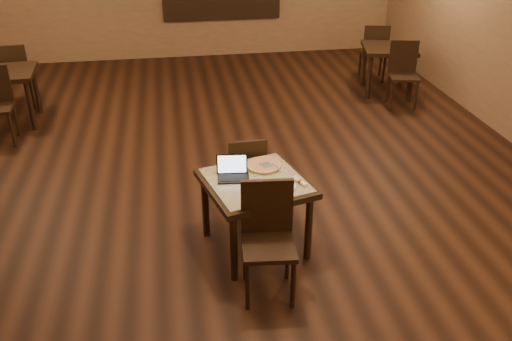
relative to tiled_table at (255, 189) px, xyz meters
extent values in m
plane|color=black|center=(-0.09, 1.69, -0.66)|extent=(10.00, 10.00, 0.00)
cylinder|color=black|center=(-0.27, -0.46, -0.31)|extent=(0.07, 0.07, 0.71)
cylinder|color=black|center=(-0.46, 0.27, -0.31)|extent=(0.07, 0.07, 0.71)
cylinder|color=black|center=(0.46, -0.27, -0.31)|extent=(0.07, 0.07, 0.71)
cylinder|color=black|center=(0.27, 0.46, -0.31)|extent=(0.07, 0.07, 0.71)
cube|color=black|center=(0.00, 0.00, 0.06)|extent=(1.12, 1.12, 0.06)
cube|color=#24179B|center=(0.00, 0.00, 0.09)|extent=(1.03, 1.03, 0.02)
cylinder|color=black|center=(-0.21, -0.87, -0.42)|extent=(0.04, 0.04, 0.48)
cylinder|color=black|center=(-0.17, -0.49, -0.42)|extent=(0.04, 0.04, 0.48)
cylinder|color=black|center=(0.17, -0.91, -0.42)|extent=(0.04, 0.04, 0.48)
cylinder|color=black|center=(0.21, -0.53, -0.42)|extent=(0.04, 0.04, 0.48)
cube|color=black|center=(0.00, -0.70, -0.16)|extent=(0.49, 0.49, 0.04)
cube|color=black|center=(0.02, -0.50, 0.12)|extent=(0.45, 0.08, 0.51)
cylinder|color=black|center=(0.16, 0.88, -0.45)|extent=(0.04, 0.04, 0.43)
cylinder|color=black|center=(0.18, 0.54, -0.45)|extent=(0.04, 0.04, 0.43)
cylinder|color=black|center=(-0.18, 0.86, -0.45)|extent=(0.04, 0.04, 0.43)
cylinder|color=black|center=(-0.16, 0.52, -0.45)|extent=(0.04, 0.04, 0.43)
cube|color=black|center=(0.00, 0.70, -0.21)|extent=(0.42, 0.42, 0.04)
cube|color=black|center=(0.01, 0.52, 0.03)|extent=(0.40, 0.06, 0.46)
cube|color=black|center=(-0.20, 0.05, 0.11)|extent=(0.31, 0.23, 0.01)
cube|color=black|center=(-0.20, 0.15, 0.21)|extent=(0.29, 0.07, 0.19)
cube|color=silver|center=(-0.20, 0.15, 0.21)|extent=(0.27, 0.06, 0.17)
cylinder|color=white|center=(0.22, -0.18, 0.11)|extent=(0.25, 0.25, 0.01)
cylinder|color=silver|center=(0.12, 0.24, 0.11)|extent=(0.35, 0.35, 0.01)
cylinder|color=beige|center=(0.12, 0.24, 0.12)|extent=(0.34, 0.34, 0.02)
torus|color=gold|center=(0.12, 0.24, 0.12)|extent=(0.35, 0.35, 0.02)
cube|color=silver|center=(0.14, 0.22, 0.13)|extent=(0.18, 0.28, 0.01)
cylinder|color=white|center=(0.40, -0.14, 0.12)|extent=(0.11, 0.17, 0.04)
cylinder|color=#A73114|center=(0.40, -0.14, 0.12)|extent=(0.05, 0.05, 0.04)
cylinder|color=black|center=(2.51, 3.77, -0.29)|extent=(0.07, 0.07, 0.75)
cylinder|color=black|center=(2.65, 4.43, -0.29)|extent=(0.07, 0.07, 0.75)
cylinder|color=black|center=(3.17, 3.63, -0.29)|extent=(0.07, 0.07, 0.75)
cylinder|color=black|center=(3.31, 4.29, -0.29)|extent=(0.07, 0.07, 0.75)
cube|color=black|center=(2.91, 4.03, 0.10)|extent=(1.00, 1.00, 0.06)
cylinder|color=black|center=(2.69, 3.20, -0.42)|extent=(0.04, 0.04, 0.47)
cylinder|color=black|center=(2.77, 3.57, -0.42)|extent=(0.04, 0.04, 0.47)
cylinder|color=black|center=(3.06, 3.12, -0.42)|extent=(0.04, 0.04, 0.47)
cylinder|color=black|center=(3.14, 3.49, -0.42)|extent=(0.04, 0.04, 0.47)
cube|color=black|center=(2.91, 3.35, -0.17)|extent=(0.52, 0.52, 0.04)
cube|color=black|center=(2.95, 3.54, 0.11)|extent=(0.44, 0.13, 0.50)
cylinder|color=black|center=(3.14, 4.86, -0.42)|extent=(0.04, 0.04, 0.47)
cylinder|color=black|center=(3.06, 4.49, -0.42)|extent=(0.04, 0.04, 0.47)
cylinder|color=black|center=(2.77, 4.94, -0.42)|extent=(0.04, 0.04, 0.47)
cylinder|color=black|center=(2.69, 4.57, -0.42)|extent=(0.04, 0.04, 0.47)
cube|color=black|center=(2.91, 4.71, -0.17)|extent=(0.52, 0.52, 0.04)
cube|color=black|center=(2.87, 4.52, 0.11)|extent=(0.44, 0.13, 0.50)
cylinder|color=black|center=(-2.72, 3.34, -0.28)|extent=(0.08, 0.08, 0.76)
cylinder|color=black|center=(-2.77, 4.02, -0.28)|extent=(0.08, 0.08, 0.76)
cube|color=black|center=(-3.09, 3.66, 0.11)|extent=(0.91, 0.91, 0.06)
cylinder|color=black|center=(-2.88, 2.78, -0.42)|extent=(0.04, 0.04, 0.48)
cylinder|color=black|center=(-2.91, 3.17, -0.42)|extent=(0.04, 0.04, 0.48)
cylinder|color=black|center=(-2.91, 4.56, -0.42)|extent=(0.04, 0.04, 0.48)
cylinder|color=black|center=(-2.88, 4.17, -0.42)|extent=(0.04, 0.04, 0.48)
cylinder|color=black|center=(-3.29, 4.53, -0.42)|extent=(0.04, 0.04, 0.48)
cylinder|color=black|center=(-3.27, 4.15, -0.42)|extent=(0.04, 0.04, 0.48)
cube|color=black|center=(-3.09, 4.35, -0.16)|extent=(0.48, 0.48, 0.04)
cube|color=black|center=(-3.07, 4.15, 0.12)|extent=(0.45, 0.07, 0.51)
camera|label=1|loc=(-0.71, -4.35, 2.59)|focal=38.00mm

